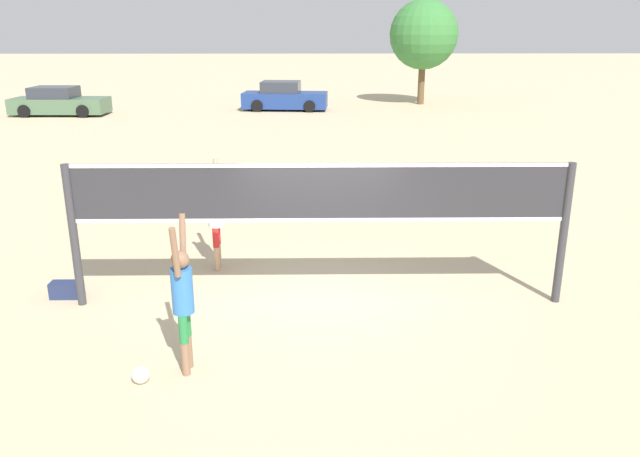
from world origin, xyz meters
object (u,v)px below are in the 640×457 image
at_px(volleyball, 141,375).
at_px(parked_car_mid, 59,103).
at_px(parked_car_near, 284,97).
at_px(tree_left_cluster, 424,35).
at_px(player_blocker, 215,214).
at_px(volleyball_net, 320,207).
at_px(player_spiker, 183,294).
at_px(gear_bag, 67,290).

bearing_deg(volleyball, parked_car_mid, 112.79).
bearing_deg(parked_car_near, tree_left_cluster, 23.00).
relative_size(player_blocker, parked_car_mid, 0.43).
xyz_separation_m(volleyball_net, player_spiker, (-1.81, -2.14, -0.55)).
relative_size(player_spiker, gear_bag, 3.99).
bearing_deg(volleyball_net, parked_car_mid, 119.47).
xyz_separation_m(player_spiker, volleyball, (-0.55, -0.29, -1.00)).
relative_size(player_spiker, player_blocker, 1.02).
distance_m(player_spiker, tree_left_cluster, 31.24).
xyz_separation_m(volleyball, parked_car_mid, (-10.82, 25.75, 0.54)).
distance_m(volleyball_net, gear_bag, 4.58).
bearing_deg(gear_bag, parked_car_near, 83.79).
distance_m(volleyball_net, player_spiker, 2.85).
bearing_deg(tree_left_cluster, player_spiker, -105.26).
xyz_separation_m(player_spiker, tree_left_cluster, (8.19, 30.02, 2.83)).
bearing_deg(player_spiker, tree_left_cluster, -15.26).
bearing_deg(gear_bag, player_spiker, -43.98).
bearing_deg(volleyball_net, player_spiker, -130.17).
bearing_deg(gear_bag, volleyball, -54.21).
height_order(volleyball_net, parked_car_mid, volleyball_net).
distance_m(parked_car_near, parked_car_mid, 11.75).
distance_m(volleyball, tree_left_cluster, 31.78).
bearing_deg(volleyball, player_spiker, 28.13).
bearing_deg(parked_car_mid, volleyball_net, -59.14).
bearing_deg(volleyball, volleyball_net, 45.93).
xyz_separation_m(player_blocker, tree_left_cluster, (8.31, 26.29, 2.85)).
relative_size(gear_bag, parked_car_mid, 0.11).
bearing_deg(player_blocker, gear_bag, -61.25).
bearing_deg(player_spiker, parked_car_mid, 24.06).
height_order(player_blocker, volleyball, player_blocker).
height_order(volleyball, tree_left_cluster, tree_left_cluster).
distance_m(player_blocker, parked_car_mid, 24.47).
xyz_separation_m(player_spiker, gear_bag, (-2.50, 2.42, -0.98)).
distance_m(player_blocker, tree_left_cluster, 27.72).
distance_m(player_spiker, player_blocker, 3.73).
distance_m(parked_car_mid, tree_left_cluster, 20.35).
distance_m(volleyball, gear_bag, 3.34).
distance_m(player_blocker, volleyball, 4.16).
distance_m(player_spiker, parked_car_near, 27.42).
height_order(player_spiker, player_blocker, player_spiker).
xyz_separation_m(volleyball, gear_bag, (-1.95, 2.71, 0.02)).
xyz_separation_m(player_blocker, volleyball, (-0.43, -4.02, -0.97)).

